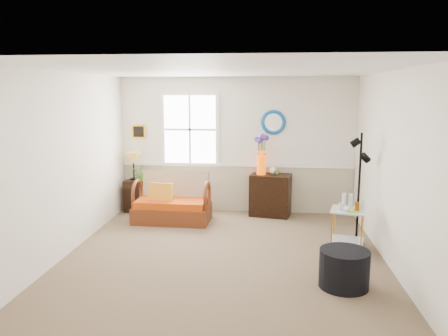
# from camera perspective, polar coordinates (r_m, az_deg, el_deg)

# --- Properties ---
(floor) EXTENTS (4.50, 5.00, 0.01)m
(floor) POSITION_cam_1_polar(r_m,az_deg,el_deg) (6.31, -0.09, -11.61)
(floor) COLOR brown
(floor) RESTS_ON ground
(ceiling) EXTENTS (4.50, 5.00, 0.01)m
(ceiling) POSITION_cam_1_polar(r_m,az_deg,el_deg) (5.88, -0.10, 12.68)
(ceiling) COLOR white
(ceiling) RESTS_ON walls
(walls) EXTENTS (4.51, 5.01, 2.60)m
(walls) POSITION_cam_1_polar(r_m,az_deg,el_deg) (5.96, -0.09, 0.09)
(walls) COLOR white
(walls) RESTS_ON floor
(wainscot) EXTENTS (4.46, 0.02, 0.90)m
(wainscot) POSITION_cam_1_polar(r_m,az_deg,el_deg) (8.55, 1.60, -2.70)
(wainscot) COLOR tan
(wainscot) RESTS_ON walls
(chair_rail) EXTENTS (4.46, 0.04, 0.06)m
(chair_rail) POSITION_cam_1_polar(r_m,az_deg,el_deg) (8.45, 1.61, 0.40)
(chair_rail) COLOR white
(chair_rail) RESTS_ON walls
(window) EXTENTS (1.14, 0.06, 1.44)m
(window) POSITION_cam_1_polar(r_m,az_deg,el_deg) (8.48, -4.47, 5.03)
(window) COLOR white
(window) RESTS_ON walls
(picture) EXTENTS (0.28, 0.03, 0.28)m
(picture) POSITION_cam_1_polar(r_m,az_deg,el_deg) (8.73, -11.08, 4.69)
(picture) COLOR gold
(picture) RESTS_ON walls
(mirror) EXTENTS (0.47, 0.07, 0.47)m
(mirror) POSITION_cam_1_polar(r_m,az_deg,el_deg) (8.34, 6.47, 5.96)
(mirror) COLOR #005AB3
(mirror) RESTS_ON walls
(loveseat) EXTENTS (1.37, 0.80, 0.88)m
(loveseat) POSITION_cam_1_polar(r_m,az_deg,el_deg) (7.93, -6.80, -3.86)
(loveseat) COLOR #581F0A
(loveseat) RESTS_ON floor
(throw_pillow) EXTENTS (0.44, 0.18, 0.43)m
(throw_pillow) POSITION_cam_1_polar(r_m,az_deg,el_deg) (7.88, -8.28, -3.50)
(throw_pillow) COLOR #E05803
(throw_pillow) RESTS_ON loveseat
(lamp_stand) EXTENTS (0.40, 0.40, 0.62)m
(lamp_stand) POSITION_cam_1_polar(r_m,az_deg,el_deg) (8.73, -11.48, -3.58)
(lamp_stand) COLOR black
(lamp_stand) RESTS_ON floor
(table_lamp) EXTENTS (0.41, 0.41, 0.55)m
(table_lamp) POSITION_cam_1_polar(r_m,az_deg,el_deg) (8.62, -11.72, 0.23)
(table_lamp) COLOR #B4862C
(table_lamp) RESTS_ON lamp_stand
(potted_plant) EXTENTS (0.36, 0.38, 0.25)m
(potted_plant) POSITION_cam_1_polar(r_m,az_deg,el_deg) (8.54, -10.86, -0.86)
(potted_plant) COLOR #47752C
(potted_plant) RESTS_ON lamp_stand
(cabinet) EXTENTS (0.81, 0.60, 0.79)m
(cabinet) POSITION_cam_1_polar(r_m,az_deg,el_deg) (8.31, 6.09, -3.52)
(cabinet) COLOR black
(cabinet) RESTS_ON floor
(flower_vase) EXTENTS (0.22, 0.22, 0.74)m
(flower_vase) POSITION_cam_1_polar(r_m,az_deg,el_deg) (8.16, 4.92, 1.71)
(flower_vase) COLOR #F25001
(flower_vase) RESTS_ON cabinet
(side_table) EXTENTS (0.59, 0.59, 0.62)m
(side_table) POSITION_cam_1_polar(r_m,az_deg,el_deg) (6.74, 15.82, -7.79)
(side_table) COLOR #B88830
(side_table) RESTS_ON floor
(tabletop_items) EXTENTS (0.45, 0.45, 0.22)m
(tabletop_items) POSITION_cam_1_polar(r_m,az_deg,el_deg) (6.65, 16.25, -4.31)
(tabletop_items) COLOR silver
(tabletop_items) RESTS_ON side_table
(floor_lamp) EXTENTS (0.25, 0.25, 1.72)m
(floor_lamp) POSITION_cam_1_polar(r_m,az_deg,el_deg) (6.92, 17.20, -2.68)
(floor_lamp) COLOR black
(floor_lamp) RESTS_ON floor
(ottoman) EXTENTS (0.60, 0.60, 0.46)m
(ottoman) POSITION_cam_1_polar(r_m,az_deg,el_deg) (5.55, 15.41, -12.55)
(ottoman) COLOR black
(ottoman) RESTS_ON floor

